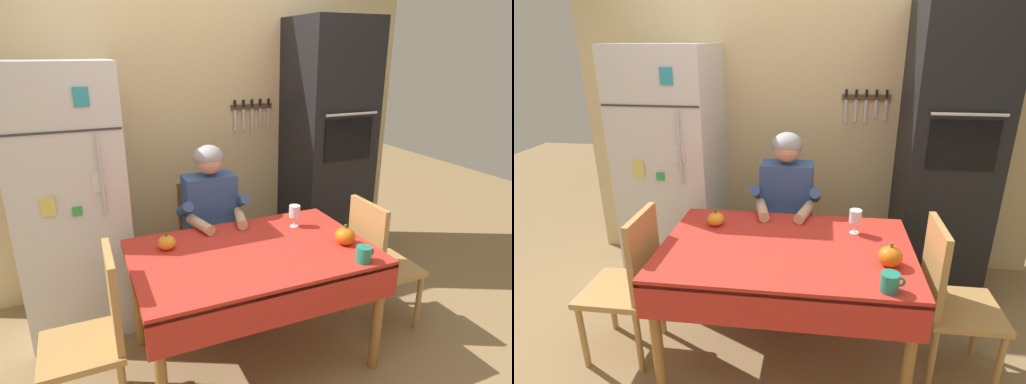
% 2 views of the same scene
% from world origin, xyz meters
% --- Properties ---
extents(ground_plane, '(10.00, 10.00, 0.00)m').
position_xyz_m(ground_plane, '(0.00, 0.00, 0.00)').
color(ground_plane, '#93754C').
rests_on(ground_plane, ground).
extents(back_wall_assembly, '(3.70, 0.13, 2.60)m').
position_xyz_m(back_wall_assembly, '(0.05, 1.35, 1.30)').
color(back_wall_assembly, '#D1B784').
rests_on(back_wall_assembly, ground).
extents(refrigerator, '(0.68, 0.71, 1.80)m').
position_xyz_m(refrigerator, '(-0.95, 0.96, 0.90)').
color(refrigerator, silver).
rests_on(refrigerator, ground).
extents(wall_oven, '(0.60, 0.64, 2.10)m').
position_xyz_m(wall_oven, '(1.05, 1.00, 1.05)').
color(wall_oven, black).
rests_on(wall_oven, ground).
extents(dining_table, '(1.40, 0.90, 0.74)m').
position_xyz_m(dining_table, '(0.00, 0.08, 0.66)').
color(dining_table, '#9E6B33').
rests_on(dining_table, ground).
extents(chair_behind_person, '(0.40, 0.40, 0.93)m').
position_xyz_m(chair_behind_person, '(-0.06, 0.87, 0.51)').
color(chair_behind_person, brown).
rests_on(chair_behind_person, ground).
extents(seated_person, '(0.47, 0.55, 1.25)m').
position_xyz_m(seated_person, '(-0.06, 0.68, 0.74)').
color(seated_person, '#38384C').
rests_on(seated_person, ground).
extents(chair_left_side, '(0.40, 0.40, 0.93)m').
position_xyz_m(chair_left_side, '(-0.90, 0.00, 0.51)').
color(chair_left_side, tan).
rests_on(chair_left_side, ground).
extents(chair_right_side, '(0.40, 0.40, 0.93)m').
position_xyz_m(chair_right_side, '(0.90, 0.07, 0.51)').
color(chair_right_side, tan).
rests_on(chair_right_side, ground).
extents(coffee_mug, '(0.11, 0.09, 0.09)m').
position_xyz_m(coffee_mug, '(0.51, -0.27, 0.79)').
color(coffee_mug, '#237F66').
rests_on(coffee_mug, dining_table).
extents(wine_glass, '(0.07, 0.07, 0.15)m').
position_xyz_m(wine_glass, '(0.39, 0.31, 0.84)').
color(wine_glass, white).
rests_on(wine_glass, dining_table).
extents(pumpkin_large, '(0.11, 0.11, 0.10)m').
position_xyz_m(pumpkin_large, '(-0.46, 0.31, 0.78)').
color(pumpkin_large, orange).
rests_on(pumpkin_large, dining_table).
extents(pumpkin_medium, '(0.12, 0.12, 0.13)m').
position_xyz_m(pumpkin_medium, '(0.54, -0.04, 0.79)').
color(pumpkin_medium, orange).
rests_on(pumpkin_medium, dining_table).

